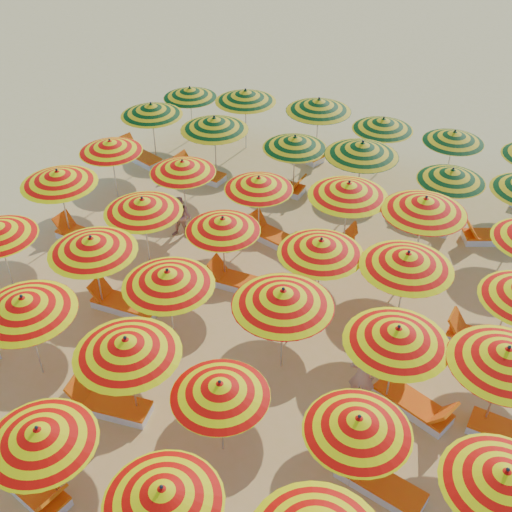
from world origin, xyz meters
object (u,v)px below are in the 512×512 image
at_px(lounger_20, 279,186).
at_px(umbrella_46, 454,137).
at_px(beachgoer_b, 181,218).
at_px(umbrella_24, 58,177).
at_px(lounger_19, 199,173).
at_px(umbrella_28, 407,260).
at_px(lounger_17, 326,241).
at_px(umbrella_34, 425,205).
at_px(lounger_16, 274,237).
at_px(umbrella_26, 223,224).
at_px(umbrella_32, 259,183).
at_px(umbrella_14, 126,346).
at_px(umbrella_27, 321,247).
at_px(umbrella_9, 163,495).
at_px(umbrella_38, 295,142).
at_px(umbrella_42, 190,93).
at_px(lounger_13, 83,237).
at_px(umbrella_23, 506,356).
at_px(umbrella_16, 358,424).
at_px(lounger_14, 240,282).
at_px(umbrella_40, 452,175).
at_px(lounger_3, 32,488).
at_px(lounger_8, 109,405).
at_px(umbrella_25, 143,205).
at_px(lounger_11, 414,405).
at_px(umbrella_31, 183,167).
at_px(lounger_22, 492,237).
at_px(umbrella_17, 505,478).
at_px(lounger_9, 378,483).
at_px(beachgoer_a, 362,376).
at_px(umbrella_37, 214,124).
at_px(umbrella_20, 168,278).
at_px(umbrella_21, 283,298).
at_px(umbrella_15, 220,389).
at_px(umbrella_44, 319,105).
at_px(umbrella_33, 349,189).
at_px(umbrella_8, 39,436).
at_px(lounger_15, 482,341).
at_px(umbrella_36, 151,110).
at_px(umbrella_22, 398,335).
at_px(umbrella_39, 362,149).
at_px(lounger_21, 424,222).
at_px(umbrella_19, 92,245).

bearing_deg(lounger_20, umbrella_46, 30.21).
height_order(umbrella_46, beachgoer_b, umbrella_46).
relative_size(umbrella_24, lounger_19, 1.37).
bearing_deg(umbrella_28, lounger_17, 136.26).
relative_size(umbrella_34, lounger_16, 1.54).
bearing_deg(umbrella_26, umbrella_32, 88.62).
distance_m(umbrella_14, umbrella_27, 5.23).
bearing_deg(umbrella_9, umbrella_38, 100.55).
height_order(umbrella_42, lounger_13, umbrella_42).
height_order(umbrella_23, lounger_17, umbrella_23).
bearing_deg(umbrella_16, lounger_14, 133.48).
relative_size(umbrella_24, lounger_16, 1.35).
xyz_separation_m(umbrella_23, lounger_20, (-7.32, 7.03, -1.88)).
distance_m(umbrella_24, umbrella_40, 10.91).
height_order(umbrella_9, lounger_3, umbrella_9).
relative_size(umbrella_42, lounger_8, 1.39).
relative_size(umbrella_25, lounger_11, 1.33).
bearing_deg(lounger_17, umbrella_25, -167.37).
bearing_deg(umbrella_27, umbrella_16, -64.13).
bearing_deg(umbrella_31, umbrella_27, -24.95).
xyz_separation_m(umbrella_14, lounger_22, (6.09, 9.37, -1.84)).
bearing_deg(lounger_19, umbrella_23, 154.69).
distance_m(umbrella_17, umbrella_23, 2.64).
xyz_separation_m(umbrella_27, umbrella_28, (2.00, 0.15, 0.09)).
height_order(lounger_13, lounger_19, same).
bearing_deg(lounger_9, beachgoer_a, -51.47).
relative_size(umbrella_37, lounger_17, 1.35).
xyz_separation_m(umbrella_20, umbrella_28, (4.72, 2.60, 0.07)).
relative_size(umbrella_21, umbrella_25, 1.00).
height_order(umbrella_15, lounger_9, umbrella_15).
relative_size(umbrella_25, lounger_19, 1.35).
bearing_deg(lounger_16, umbrella_44, -67.57).
bearing_deg(umbrella_16, umbrella_33, 107.93).
height_order(umbrella_25, umbrella_26, umbrella_25).
height_order(umbrella_8, lounger_15, umbrella_8).
bearing_deg(lounger_17, lounger_11, -74.69).
distance_m(umbrella_38, lounger_14, 5.16).
distance_m(umbrella_9, umbrella_46, 14.51).
bearing_deg(umbrella_32, umbrella_36, 151.15).
relative_size(umbrella_22, lounger_22, 1.38).
relative_size(umbrella_27, umbrella_39, 0.86).
relative_size(umbrella_32, lounger_21, 1.13).
relative_size(umbrella_19, umbrella_31, 0.97).
height_order(umbrella_20, umbrella_39, umbrella_39).
bearing_deg(umbrella_27, umbrella_22, -44.43).
relative_size(umbrella_17, umbrella_36, 1.00).
relative_size(umbrella_17, umbrella_19, 1.01).
bearing_deg(umbrella_26, lounger_9, -40.24).
height_order(umbrella_9, lounger_15, umbrella_9).
height_order(umbrella_21, umbrella_28, umbrella_21).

